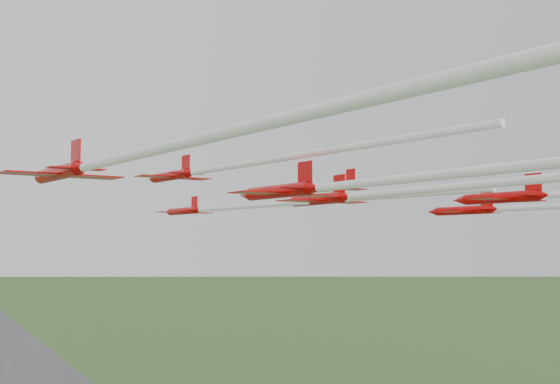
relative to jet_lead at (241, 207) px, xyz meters
name	(u,v)px	position (x,y,z in m)	size (l,w,h in m)	color
runway	(33,383)	(4.49, 188.78, -54.70)	(38.00, 900.00, 0.04)	#353538
jet_lead	(241,207)	(0.00, 0.00, 0.00)	(11.43, 56.77, 2.36)	#CA0505
jet_row2_left	(224,167)	(-8.47, -14.64, 3.00)	(10.78, 48.52, 2.48)	#CA0505
jet_row2_right	(434,177)	(14.45, -18.30, 2.80)	(10.89, 64.88, 2.54)	#CA0505
jet_row3_left	(129,156)	(-22.36, -31.18, 1.54)	(12.76, 60.36, 2.92)	#CA0505
jet_row3_mid	(422,190)	(2.84, -30.49, 0.18)	(9.58, 64.23, 2.85)	#CA0505
jet_row3_right	(557,206)	(27.97, -22.79, -0.28)	(10.65, 55.42, 2.66)	#CA0505
jet_row4_left	(397,179)	(-7.70, -41.07, -0.19)	(10.17, 56.08, 2.62)	#CA0505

